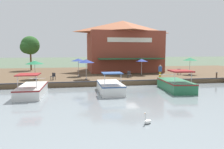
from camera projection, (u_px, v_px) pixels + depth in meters
ground_plane at (127, 86)px, 25.34m from camera, size 220.00×220.00×0.00m
quay_deck at (110, 74)px, 36.05m from camera, size 22.00×56.00×0.60m
quay_edge_fender at (127, 81)px, 25.37m from camera, size 0.20×50.40×0.10m
waterfront_restaurant at (123, 45)px, 38.32m from camera, size 11.57×12.40×8.68m
patio_umbrella_far_corner at (35, 62)px, 26.74m from camera, size 2.22×2.22×2.34m
patio_umbrella_near_quay_edge at (142, 60)px, 31.18m from camera, size 1.72×1.72×2.36m
patio_umbrella_by_entrance at (86, 61)px, 26.76m from camera, size 2.02×2.02×2.50m
patio_umbrella_mid_patio_left at (190, 59)px, 32.06m from camera, size 2.02×2.02×2.52m
patio_umbrella_back_row at (78, 60)px, 29.79m from camera, size 1.95×1.95×2.48m
cafe_chair_under_first_umbrella at (53, 76)px, 26.33m from camera, size 0.59×0.59×0.85m
cafe_chair_back_row_seat at (129, 74)px, 28.54m from camera, size 0.44×0.44×0.85m
cafe_chair_mid_patio at (179, 72)px, 31.86m from camera, size 0.53×0.53×0.85m
person_mid_patio at (160, 70)px, 28.35m from camera, size 0.48×0.48×1.69m
motorboat_distant_upstream at (109, 86)px, 21.54m from camera, size 5.68×2.24×2.06m
motorboat_fourth_along at (174, 84)px, 22.88m from camera, size 6.47×2.91×2.16m
motorboat_mid_row at (33, 89)px, 20.33m from camera, size 6.25×2.26×2.08m
mooring_post at (217, 75)px, 27.78m from camera, size 0.22×0.22×0.77m
swan at (147, 121)px, 12.13m from camera, size 0.53×0.62×0.69m
tree_downstream_bank at (29, 46)px, 38.62m from camera, size 3.42×3.26×6.08m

